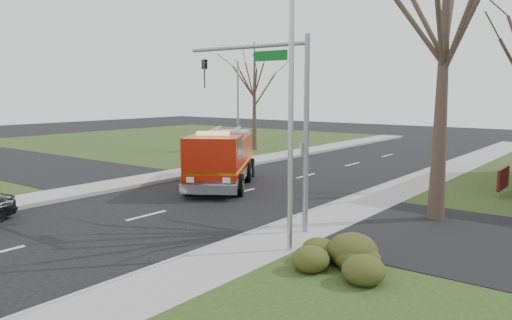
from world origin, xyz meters
The scene contains 11 objects.
ground centered at (0.00, 0.00, 0.00)m, with size 120.00×120.00×0.00m, color black.
sidewalk_right centered at (6.20, 0.00, 0.07)m, with size 2.40×80.00×0.15m, color gray.
sidewalk_left centered at (-6.20, 0.00, 0.07)m, with size 2.40×80.00×0.15m, color gray.
health_center_sign centered at (10.50, 12.50, 0.88)m, with size 0.12×2.00×1.40m.
hedge_corner centered at (9.00, -1.00, 0.58)m, with size 2.80×2.00×0.90m, color #2A3413.
bare_tree_near centered at (9.50, 6.00, 7.41)m, with size 6.00×6.00×12.00m.
bare_tree_left centered at (-10.00, 20.00, 5.56)m, with size 4.50×4.50×9.00m.
traffic_signal_mast centered at (5.21, 1.50, 4.71)m, with size 5.29×0.18×6.80m.
streetlight_pole centered at (7.14, -0.50, 4.55)m, with size 1.48×0.16×8.40m.
utility_pole_far centered at (-6.80, 14.00, 3.50)m, with size 0.14×0.14×7.00m, color gray.
fire_engine centered at (-1.87, 6.64, 1.39)m, with size 6.24×7.79×3.06m.
Camera 1 is at (15.31, -12.74, 4.90)m, focal length 35.00 mm.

